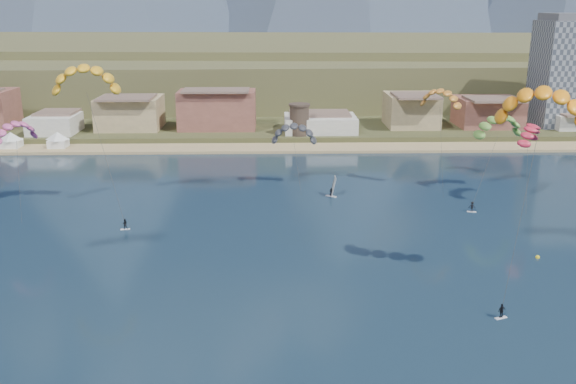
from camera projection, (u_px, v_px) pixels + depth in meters
The scene contains 16 objects.
ground at pixel (295, 374), 65.00m from camera, with size 2400.00×2400.00×0.00m, color black.
beach at pixel (281, 148), 166.55m from camera, with size 2200.00×12.00×0.90m.
land at pixel (275, 44), 601.89m from camera, with size 2200.00×900.00×4.00m.
foothills at pixel (327, 68), 285.80m from camera, with size 940.00×210.00×18.00m.
town at pixel (139, 109), 178.80m from camera, with size 400.00×24.00×12.00m.
apartment_tower at pixel (572, 71), 184.56m from camera, with size 20.00×16.00×32.00m.
watchtower at pixel (299, 119), 172.60m from camera, with size 5.82×5.82×8.60m.
kitesurfer_yellow at pixel (85, 75), 109.28m from camera, with size 14.54×13.76×28.32m.
kitesurfer_orange at pixel (543, 100), 78.84m from camera, with size 13.32×14.77×28.23m.
kitesurfer_green at pixel (499, 123), 124.63m from camera, with size 14.92×17.31×19.78m.
distant_kite_pink at pixel (15, 128), 112.37m from camera, with size 7.89×8.48×18.20m.
distant_kite_dark at pixel (294, 130), 129.70m from camera, with size 10.01×6.23×15.27m.
distant_kite_orange at pixel (441, 95), 125.54m from camera, with size 9.02×7.97×21.83m.
distant_kite_red at pixel (529, 131), 117.50m from camera, with size 7.42×9.05×16.96m.
windsurfer at pixel (332, 190), 124.81m from camera, with size 2.54×2.51×4.02m.
buoy at pixel (538, 257), 94.77m from camera, with size 0.64×0.64×0.64m.
Camera 1 is at (-2.07, -57.01, 36.32)m, focal length 39.65 mm.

